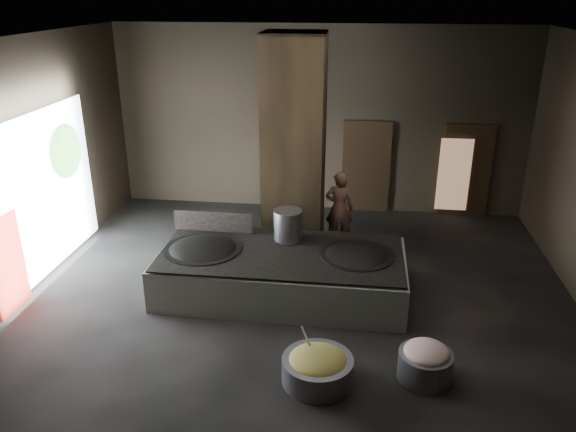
# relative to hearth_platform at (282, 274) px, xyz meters

# --- Properties ---
(floor) EXTENTS (10.00, 9.00, 0.10)m
(floor) POSITION_rel_hearth_platform_xyz_m (0.30, -0.06, -0.44)
(floor) COLOR black
(floor) RESTS_ON ground
(ceiling) EXTENTS (10.00, 9.00, 0.10)m
(ceiling) POSITION_rel_hearth_platform_xyz_m (0.30, -0.06, 4.16)
(ceiling) COLOR black
(ceiling) RESTS_ON back_wall
(back_wall) EXTENTS (10.00, 0.10, 4.50)m
(back_wall) POSITION_rel_hearth_platform_xyz_m (0.30, 4.49, 1.86)
(back_wall) COLOR black
(back_wall) RESTS_ON ground
(front_wall) EXTENTS (10.00, 0.10, 4.50)m
(front_wall) POSITION_rel_hearth_platform_xyz_m (0.30, -4.61, 1.86)
(front_wall) COLOR black
(front_wall) RESTS_ON ground
(left_wall) EXTENTS (0.10, 9.00, 4.50)m
(left_wall) POSITION_rel_hearth_platform_xyz_m (-4.75, -0.06, 1.86)
(left_wall) COLOR black
(left_wall) RESTS_ON ground
(pillar) EXTENTS (1.20, 1.20, 4.50)m
(pillar) POSITION_rel_hearth_platform_xyz_m (0.00, 1.84, 1.86)
(pillar) COLOR black
(pillar) RESTS_ON ground
(hearth_platform) EXTENTS (4.47, 2.18, 0.77)m
(hearth_platform) POSITION_rel_hearth_platform_xyz_m (0.00, 0.00, 0.00)
(hearth_platform) COLOR #B4C7B3
(hearth_platform) RESTS_ON ground
(platform_cap) EXTENTS (4.35, 2.09, 0.03)m
(platform_cap) POSITION_rel_hearth_platform_xyz_m (0.00, -0.00, 0.43)
(platform_cap) COLOR black
(platform_cap) RESTS_ON hearth_platform
(wok_left) EXTENTS (1.40, 1.40, 0.39)m
(wok_left) POSITION_rel_hearth_platform_xyz_m (-1.45, -0.05, 0.36)
(wok_left) COLOR black
(wok_left) RESTS_ON hearth_platform
(wok_left_rim) EXTENTS (1.43, 1.43, 0.05)m
(wok_left_rim) POSITION_rel_hearth_platform_xyz_m (-1.45, -0.05, 0.43)
(wok_left_rim) COLOR black
(wok_left_rim) RESTS_ON hearth_platform
(wok_right) EXTENTS (1.31, 1.31, 0.37)m
(wok_right) POSITION_rel_hearth_platform_xyz_m (1.35, 0.05, 0.36)
(wok_right) COLOR black
(wok_right) RESTS_ON hearth_platform
(wok_right_rim) EXTENTS (1.33, 1.33, 0.05)m
(wok_right_rim) POSITION_rel_hearth_platform_xyz_m (1.35, 0.05, 0.43)
(wok_right_rim) COLOR black
(wok_right_rim) RESTS_ON hearth_platform
(stock_pot) EXTENTS (0.54, 0.54, 0.58)m
(stock_pot) POSITION_rel_hearth_platform_xyz_m (0.05, 0.55, 0.74)
(stock_pot) COLOR #9C9FA3
(stock_pot) RESTS_ON hearth_platform
(splash_guard) EXTENTS (1.55, 0.08, 0.39)m
(splash_guard) POSITION_rel_hearth_platform_xyz_m (-1.45, 0.75, 0.64)
(splash_guard) COLOR black
(splash_guard) RESTS_ON hearth_platform
(cook) EXTENTS (0.61, 0.40, 1.66)m
(cook) POSITION_rel_hearth_platform_xyz_m (0.94, 2.29, 0.44)
(cook) COLOR #9F6950
(cook) RESTS_ON ground
(veg_basin) EXTENTS (1.04, 1.04, 0.38)m
(veg_basin) POSITION_rel_hearth_platform_xyz_m (0.86, -2.45, -0.20)
(veg_basin) COLOR slate
(veg_basin) RESTS_ON ground
(veg_fill) EXTENTS (0.84, 0.84, 0.26)m
(veg_fill) POSITION_rel_hearth_platform_xyz_m (0.86, -2.45, -0.04)
(veg_fill) COLOR #829B4B
(veg_fill) RESTS_ON veg_basin
(ladle) EXTENTS (0.20, 0.38, 0.73)m
(ladle) POSITION_rel_hearth_platform_xyz_m (0.71, -2.30, 0.16)
(ladle) COLOR #9C9FA3
(ladle) RESTS_ON veg_basin
(meat_basin) EXTENTS (0.79, 0.79, 0.43)m
(meat_basin) POSITION_rel_hearth_platform_xyz_m (2.39, -2.19, -0.17)
(meat_basin) COLOR slate
(meat_basin) RESTS_ON ground
(meat_fill) EXTENTS (0.65, 0.65, 0.25)m
(meat_fill) POSITION_rel_hearth_platform_xyz_m (2.39, -2.19, 0.06)
(meat_fill) COLOR #DB8783
(meat_fill) RESTS_ON meat_basin
(doorway_near) EXTENTS (1.18, 0.08, 2.38)m
(doorway_near) POSITION_rel_hearth_platform_xyz_m (1.50, 4.39, 0.71)
(doorway_near) COLOR black
(doorway_near) RESTS_ON ground
(doorway_near_glow) EXTENTS (0.89, 0.04, 2.10)m
(doorway_near_glow) POSITION_rel_hearth_platform_xyz_m (1.61, 4.38, 0.66)
(doorway_near_glow) COLOR #8C6647
(doorway_near_glow) RESTS_ON ground
(doorway_far) EXTENTS (1.18, 0.08, 2.38)m
(doorway_far) POSITION_rel_hearth_platform_xyz_m (3.90, 4.39, 0.71)
(doorway_far) COLOR black
(doorway_far) RESTS_ON ground
(doorway_far_glow) EXTENTS (0.76, 0.04, 1.79)m
(doorway_far_glow) POSITION_rel_hearth_platform_xyz_m (3.61, 4.29, 0.66)
(doorway_far_glow) COLOR #8C6647
(doorway_far_glow) RESTS_ON ground
(left_opening) EXTENTS (0.04, 4.20, 3.10)m
(left_opening) POSITION_rel_hearth_platform_xyz_m (-4.65, 0.14, 1.21)
(left_opening) COLOR white
(left_opening) RESTS_ON ground
(pavilion_sliver) EXTENTS (0.05, 0.90, 1.70)m
(pavilion_sliver) POSITION_rel_hearth_platform_xyz_m (-4.58, -1.16, 0.46)
(pavilion_sliver) COLOR maroon
(pavilion_sliver) RESTS_ON ground
(tree_silhouette) EXTENTS (0.28, 1.10, 1.10)m
(tree_silhouette) POSITION_rel_hearth_platform_xyz_m (-4.55, 1.24, 1.81)
(tree_silhouette) COLOR #194714
(tree_silhouette) RESTS_ON left_opening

